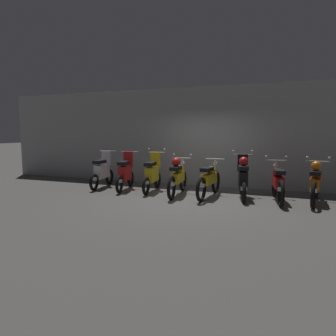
{
  "coord_description": "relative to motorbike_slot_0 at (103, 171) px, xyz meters",
  "views": [
    {
      "loc": [
        2.28,
        -7.81,
        1.78
      ],
      "look_at": [
        -0.79,
        0.42,
        0.75
      ],
      "focal_mm": 32.53,
      "sensor_mm": 36.0,
      "label": 1
    }
  ],
  "objects": [
    {
      "name": "ground_plane",
      "position": [
        3.13,
        -0.6,
        -0.52
      ],
      "size": [
        80.0,
        80.0,
        0.0
      ],
      "primitive_type": "plane",
      "color": "#565451"
    },
    {
      "name": "back_wall",
      "position": [
        3.13,
        1.58,
        1.11
      ],
      "size": [
        16.0,
        0.3,
        3.26
      ],
      "primitive_type": "cube",
      "color": "#9EA0A3",
      "rests_on": "ground"
    },
    {
      "name": "motorbike_slot_0",
      "position": [
        0.0,
        0.0,
        0.0
      ],
      "size": [
        0.56,
        1.68,
        1.18
      ],
      "color": "black",
      "rests_on": "ground"
    },
    {
      "name": "motorbike_slot_1",
      "position": [
        0.89,
        -0.09,
        0.0
      ],
      "size": [
        0.57,
        1.67,
        1.18
      ],
      "color": "black",
      "rests_on": "ground"
    },
    {
      "name": "motorbike_slot_2",
      "position": [
        1.79,
        -0.05,
        0.0
      ],
      "size": [
        0.59,
        1.68,
        1.29
      ],
      "color": "black",
      "rests_on": "ground"
    },
    {
      "name": "motorbike_slot_3",
      "position": [
        2.68,
        -0.32,
        0.0
      ],
      "size": [
        0.59,
        1.95,
        1.15
      ],
      "color": "black",
      "rests_on": "ground"
    },
    {
      "name": "motorbike_slot_4",
      "position": [
        3.58,
        -0.25,
        -0.03
      ],
      "size": [
        0.56,
        1.95,
        1.03
      ],
      "color": "black",
      "rests_on": "ground"
    },
    {
      "name": "motorbike_slot_5",
      "position": [
        4.46,
        -0.08,
        0.04
      ],
      "size": [
        0.58,
        1.67,
        1.29
      ],
      "color": "black",
      "rests_on": "ground"
    },
    {
      "name": "motorbike_slot_6",
      "position": [
        5.35,
        -0.11,
        -0.03
      ],
      "size": [
        0.59,
        1.94,
        1.15
      ],
      "color": "black",
      "rests_on": "ground"
    },
    {
      "name": "motorbike_slot_7",
      "position": [
        6.25,
        -0.03,
        0.0
      ],
      "size": [
        0.58,
        1.94,
        1.15
      ],
      "color": "black",
      "rests_on": "ground"
    }
  ]
}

